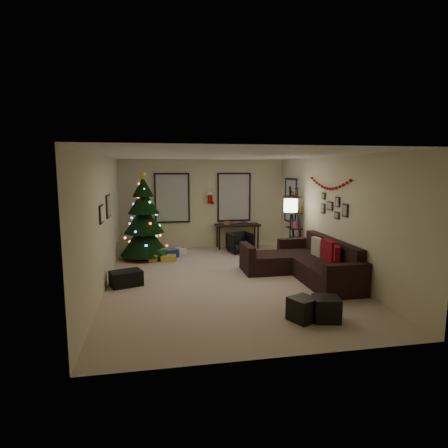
{
  "coord_description": "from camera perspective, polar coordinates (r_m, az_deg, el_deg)",
  "views": [
    {
      "loc": [
        -1.47,
        -7.8,
        2.41
      ],
      "look_at": [
        0.1,
        0.6,
        1.15
      ],
      "focal_mm": 29.87,
      "sensor_mm": 36.0,
      "label": 1
    }
  ],
  "objects": [
    {
      "name": "ottoman_far",
      "position": [
        6.34,
        15.37,
        -12.42
      ],
      "size": [
        0.49,
        0.49,
        0.39
      ],
      "primitive_type": "cube",
      "rotation": [
        0.0,
        0.0,
        -0.23
      ],
      "color": "black",
      "rests_on": "floor"
    },
    {
      "name": "wall_front",
      "position": [
        4.67,
        8.11,
        -4.85
      ],
      "size": [
        5.0,
        0.0,
        5.0
      ],
      "primitive_type": "plane",
      "rotation": [
        -1.57,
        0.0,
        0.0
      ],
      "color": "beige",
      "rests_on": "floor"
    },
    {
      "name": "pillow_cream",
      "position": [
        8.88,
        14.15,
        -3.43
      ],
      "size": [
        0.15,
        0.43,
        0.42
      ],
      "primitive_type": "cube",
      "rotation": [
        0.0,
        0.0,
        0.06
      ],
      "color": "#BBB497",
      "rests_on": "sofa"
    },
    {
      "name": "art_map",
      "position": [
        8.62,
        -17.28,
        2.63
      ],
      "size": [
        0.04,
        0.6,
        0.5
      ],
      "color": "black",
      "rests_on": "wall_left"
    },
    {
      "name": "ottoman_near",
      "position": [
        6.25,
        12.02,
        -12.63
      ],
      "size": [
        0.52,
        0.52,
        0.38
      ],
      "primitive_type": "cube",
      "rotation": [
        0.0,
        0.0,
        0.43
      ],
      "color": "black",
      "rests_on": "floor"
    },
    {
      "name": "desk_chair",
      "position": [
        10.85,
        2.43,
        -2.82
      ],
      "size": [
        0.68,
        0.65,
        0.6
      ],
      "primitive_type": "imported",
      "rotation": [
        0.0,
        0.0,
        0.19
      ],
      "color": "black",
      "rests_on": "floor"
    },
    {
      "name": "storage_bin",
      "position": [
        8.1,
        -14.76,
        -8.04
      ],
      "size": [
        0.74,
        0.61,
        0.32
      ],
      "primitive_type": "cube",
      "rotation": [
        0.0,
        0.0,
        0.35
      ],
      "color": "black",
      "rests_on": "floor"
    },
    {
      "name": "bookshelf",
      "position": [
        10.4,
        10.79,
        0.11
      ],
      "size": [
        0.3,
        0.57,
        1.94
      ],
      "color": "black",
      "rests_on": "floor"
    },
    {
      "name": "garland",
      "position": [
        8.86,
        15.77,
        5.97
      ],
      "size": [
        0.08,
        1.9,
        0.3
      ],
      "primitive_type": null,
      "color": "#A5140C",
      "rests_on": "wall_right"
    },
    {
      "name": "floor",
      "position": [
        8.3,
        0.08,
        -8.5
      ],
      "size": [
        7.0,
        7.0,
        0.0
      ],
      "primitive_type": "plane",
      "color": "beige",
      "rests_on": "ground"
    },
    {
      "name": "pillow_red_a",
      "position": [
        8.08,
        16.85,
        -4.63
      ],
      "size": [
        0.26,
        0.43,
        0.42
      ],
      "primitive_type": "cube",
      "rotation": [
        0.0,
        0.0,
        -0.4
      ],
      "color": "maroon",
      "rests_on": "sofa"
    },
    {
      "name": "potted_plant",
      "position": [
        10.5,
        10.51,
        4.82
      ],
      "size": [
        0.45,
        0.4,
        0.43
      ],
      "primitive_type": "imported",
      "rotation": [
        0.0,
        0.0,
        0.18
      ],
      "color": "#4C4C4C",
      "rests_on": "bookshelf"
    },
    {
      "name": "stocking_left",
      "position": [
        11.51,
        -3.94,
        3.71
      ],
      "size": [
        0.2,
        0.05,
        0.36
      ],
      "color": "#990F0C",
      "rests_on": "wall_back"
    },
    {
      "name": "wall_right",
      "position": [
        8.82,
        16.27,
        1.14
      ],
      "size": [
        0.0,
        7.0,
        7.0
      ],
      "primitive_type": "plane",
      "rotation": [
        1.57,
        0.0,
        -1.57
      ],
      "color": "beige",
      "rests_on": "floor"
    },
    {
      "name": "desk",
      "position": [
        11.43,
        2.09,
        -0.47
      ],
      "size": [
        1.36,
        0.49,
        0.74
      ],
      "color": "black",
      "rests_on": "floor"
    },
    {
      "name": "wall_back",
      "position": [
        11.44,
        -3.17,
        3.07
      ],
      "size": [
        5.0,
        0.0,
        5.0
      ],
      "primitive_type": "plane",
      "rotation": [
        1.57,
        0.0,
        0.0
      ],
      "color": "beige",
      "rests_on": "floor"
    },
    {
      "name": "window_right_wall",
      "position": [
        11.11,
        10.23,
        3.56
      ],
      "size": [
        0.06,
        0.9,
        1.3
      ],
      "color": "#728CB2",
      "rests_on": "wall_right"
    },
    {
      "name": "pillow_red_b",
      "position": [
        8.39,
        15.74,
        -4.11
      ],
      "size": [
        0.15,
        0.5,
        0.49
      ],
      "primitive_type": "cube",
      "rotation": [
        0.0,
        0.0,
        0.04
      ],
      "color": "maroon",
      "rests_on": "sofa"
    },
    {
      "name": "art_abstract",
      "position": [
        7.52,
        -18.24,
        1.46
      ],
      "size": [
        0.04,
        0.45,
        0.35
      ],
      "color": "black",
      "rests_on": "wall_left"
    },
    {
      "name": "wall_left",
      "position": [
        7.94,
        -17.94,
        0.3
      ],
      "size": [
        0.0,
        7.0,
        7.0
      ],
      "primitive_type": "plane",
      "rotation": [
        1.57,
        0.0,
        1.57
      ],
      "color": "beige",
      "rests_on": "floor"
    },
    {
      "name": "stocking_right",
      "position": [
        11.31,
        -2.13,
        4.02
      ],
      "size": [
        0.2,
        0.05,
        0.36
      ],
      "color": "#990F0C",
      "rests_on": "wall_back"
    },
    {
      "name": "ceiling",
      "position": [
        7.94,
        0.09,
        10.48
      ],
      "size": [
        7.0,
        7.0,
        0.0
      ],
      "primitive_type": "plane",
      "rotation": [
        3.14,
        0.0,
        0.0
      ],
      "color": "white",
      "rests_on": "floor"
    },
    {
      "name": "window_back_left",
      "position": [
        11.31,
        -7.94,
        3.96
      ],
      "size": [
        1.05,
        0.06,
        1.5
      ],
      "color": "#728CB2",
      "rests_on": "wall_back"
    },
    {
      "name": "sofa",
      "position": [
        8.64,
        12.3,
        -6.02
      ],
      "size": [
        1.94,
        2.81,
        0.88
      ],
      "color": "black",
      "rests_on": "floor"
    },
    {
      "name": "gallery",
      "position": [
        8.72,
        16.43,
        2.53
      ],
      "size": [
        0.03,
        1.25,
        0.54
      ],
      "color": "black",
      "rests_on": "wall_right"
    },
    {
      "name": "presents",
      "position": [
        10.29,
        -10.04,
        -4.62
      ],
      "size": [
        1.5,
        1.01,
        0.3
      ],
      "rotation": [
        0.0,
        0.0,
        0.07
      ],
      "color": "gold",
      "rests_on": "floor"
    },
    {
      "name": "window_back_right",
      "position": [
        11.56,
        1.53,
        4.13
      ],
      "size": [
        1.05,
        0.06,
        1.5
      ],
      "color": "#728CB2",
      "rests_on": "wall_back"
    },
    {
      "name": "floor_lamp",
      "position": [
        9.69,
        10.16,
        2.17
      ],
      "size": [
        0.35,
        0.35,
        1.66
      ],
      "rotation": [
        0.0,
        0.0,
        0.14
      ],
      "color": "black",
      "rests_on": "floor"
    },
    {
      "name": "christmas_tree",
      "position": [
        10.24,
        -12.13,
        0.27
      ],
      "size": [
        1.29,
        1.29,
        2.41
      ],
      "rotation": [
        0.0,
        0.0,
        0.24
      ],
      "color": "black",
      "rests_on": "floor"
    }
  ]
}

